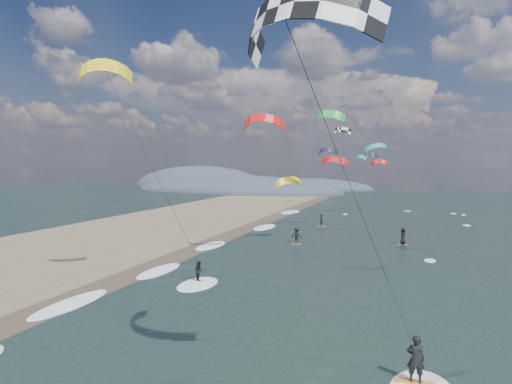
% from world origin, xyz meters
% --- Properties ---
extents(ground, '(260.00, 260.00, 0.00)m').
position_xyz_m(ground, '(0.00, 0.00, 0.00)').
color(ground, black).
rests_on(ground, ground).
extents(wet_sand_strip, '(3.00, 240.00, 0.00)m').
position_xyz_m(wet_sand_strip, '(-12.00, 10.00, 0.00)').
color(wet_sand_strip, '#382D23').
rests_on(wet_sand_strip, ground).
extents(coastal_hills, '(80.00, 41.00, 15.00)m').
position_xyz_m(coastal_hills, '(-44.84, 107.86, 0.00)').
color(coastal_hills, '#3D4756').
rests_on(coastal_hills, ground).
extents(kitesurfer_near_a, '(8.20, 9.25, 14.56)m').
position_xyz_m(kitesurfer_near_a, '(5.90, -1.85, 11.22)').
color(kitesurfer_near_a, orange).
rests_on(kitesurfer_near_a, ground).
extents(kitesurfer_near_b, '(6.88, 8.77, 16.00)m').
position_xyz_m(kitesurfer_near_b, '(-8.39, 9.32, 10.10)').
color(kitesurfer_near_b, orange).
rests_on(kitesurfer_near_b, ground).
extents(far_kitesurfers, '(12.08, 13.89, 1.85)m').
position_xyz_m(far_kitesurfers, '(0.67, 33.57, 0.93)').
color(far_kitesurfers, orange).
rests_on(far_kitesurfers, ground).
extents(bg_kite_field, '(13.57, 69.64, 7.98)m').
position_xyz_m(bg_kite_field, '(-0.79, 53.27, 10.91)').
color(bg_kite_field, red).
rests_on(bg_kite_field, ground).
extents(shoreline_surf, '(2.40, 79.40, 0.11)m').
position_xyz_m(shoreline_surf, '(-10.80, 14.75, 0.00)').
color(shoreline_surf, white).
rests_on(shoreline_surf, ground).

